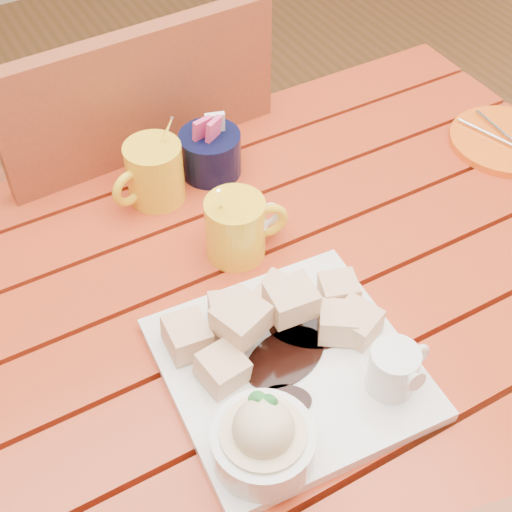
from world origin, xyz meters
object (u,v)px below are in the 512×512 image
orange_saucer (506,140)px  chair_far (134,204)px  table (262,337)px  coffee_mug_right (237,227)px  dessert_plate (286,374)px  coffee_mug_left (153,172)px

orange_saucer → chair_far: 0.70m
table → coffee_mug_right: (0.01, 0.08, 0.16)m
coffee_mug_right → orange_saucer: bearing=10.9°
dessert_plate → orange_saucer: dessert_plate is taller
dessert_plate → table: bearing=70.0°
orange_saucer → coffee_mug_right: bearing=179.8°
coffee_mug_left → coffee_mug_right: (0.05, -0.16, -0.00)m
orange_saucer → chair_far: chair_far is taller
coffee_mug_right → orange_saucer: coffee_mug_right is taller
table → coffee_mug_right: 0.18m
table → coffee_mug_left: bearing=101.3°
dessert_plate → coffee_mug_right: bearing=75.3°
orange_saucer → chair_far: (-0.53, 0.39, -0.22)m
table → orange_saucer: (0.51, 0.08, 0.11)m
coffee_mug_left → chair_far: bearing=65.5°
coffee_mug_left → coffee_mug_right: 0.17m
dessert_plate → chair_far: size_ratio=0.32×
orange_saucer → coffee_mug_left: bearing=163.7°
coffee_mug_left → orange_saucer: bearing=-33.3°
coffee_mug_right → orange_saucer: (0.51, -0.00, -0.04)m
table → dessert_plate: bearing=-110.0°
dessert_plate → chair_far: chair_far is taller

